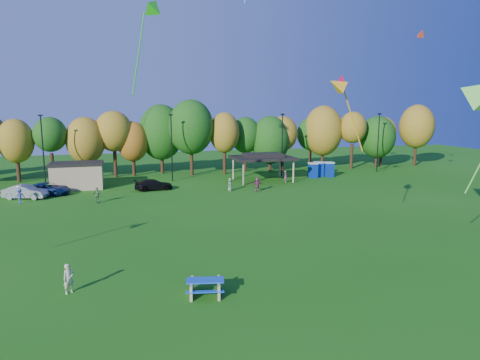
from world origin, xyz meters
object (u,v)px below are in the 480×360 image
object	(u,v)px
porta_potties	(320,170)
car_c	(48,189)
kite_flyer	(69,279)
car_d	(154,185)
picnic_table	(205,286)
car_b	(25,192)

from	to	relation	value
porta_potties	car_c	world-z (taller)	porta_potties
kite_flyer	car_c	xyz separation A→B (m)	(-5.07, 29.00, -0.11)
kite_flyer	car_d	bearing A→B (deg)	42.69
porta_potties	picnic_table	distance (m)	41.91
car_b	car_c	distance (m)	2.59
car_c	car_d	size ratio (longest dim) A/B	1.11
kite_flyer	car_c	world-z (taller)	kite_flyer
porta_potties	kite_flyer	bearing A→B (deg)	-133.99
kite_flyer	car_c	size ratio (longest dim) A/B	0.32
kite_flyer	car_b	size ratio (longest dim) A/B	0.35
car_b	car_d	bearing A→B (deg)	-67.59
car_b	car_d	world-z (taller)	car_b
kite_flyer	car_b	world-z (taller)	kite_flyer
porta_potties	car_b	bearing A→B (deg)	-172.99
porta_potties	car_d	bearing A→B (deg)	-171.80
picnic_table	car_b	bearing A→B (deg)	127.78
car_d	picnic_table	bearing A→B (deg)	173.84
kite_flyer	car_b	bearing A→B (deg)	70.79
kite_flyer	porta_potties	bearing A→B (deg)	12.26
car_b	picnic_table	bearing A→B (deg)	-137.10
kite_flyer	picnic_table	bearing A→B (deg)	-51.77
kite_flyer	car_d	size ratio (longest dim) A/B	0.36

